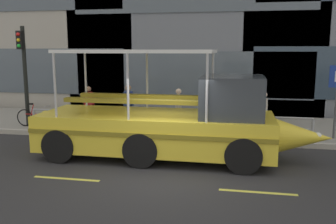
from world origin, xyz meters
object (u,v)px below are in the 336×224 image
at_px(traffic_light_pole, 24,66).
at_px(duck_tour_boat, 173,123).
at_px(leaned_bicycle, 36,118).
at_px(pedestrian_mid_right, 128,102).
at_px(pedestrian_near_stern, 89,101).
at_px(pedestrian_near_bow, 264,109).
at_px(pedestrian_mid_left, 179,105).

distance_m(traffic_light_pole, duck_tour_boat, 7.23).
bearing_deg(leaned_bicycle, pedestrian_mid_right, 9.35).
relative_size(traffic_light_pole, pedestrian_near_stern, 2.55).
xyz_separation_m(pedestrian_near_bow, pedestrian_near_stern, (-7.13, 0.77, -0.02)).
bearing_deg(traffic_light_pole, duck_tour_boat, -22.06).
relative_size(leaned_bicycle, pedestrian_near_bow, 1.09).
xyz_separation_m(traffic_light_pole, duck_tour_boat, (6.54, -2.65, -1.55)).
height_order(traffic_light_pole, pedestrian_mid_left, traffic_light_pole).
relative_size(duck_tour_boat, pedestrian_mid_left, 5.46).
relative_size(duck_tour_boat, pedestrian_near_bow, 5.51).
bearing_deg(leaned_bicycle, pedestrian_mid_left, 5.70).
xyz_separation_m(duck_tour_boat, pedestrian_near_bow, (2.86, 2.92, 0.08)).
relative_size(leaned_bicycle, pedestrian_near_stern, 1.11).
xyz_separation_m(traffic_light_pole, pedestrian_mid_right, (4.16, 0.58, -1.40)).
relative_size(pedestrian_mid_right, pedestrian_near_stern, 1.09).
height_order(traffic_light_pole, pedestrian_near_bow, traffic_light_pole).
bearing_deg(duck_tour_boat, pedestrian_mid_left, 96.09).
bearing_deg(pedestrian_mid_left, duck_tour_boat, -83.91).
distance_m(traffic_light_pole, pedestrian_near_bow, 9.52).
xyz_separation_m(pedestrian_mid_left, pedestrian_mid_right, (-2.04, 0.04, 0.06)).
distance_m(leaned_bicycle, duck_tour_boat, 6.66).
relative_size(traffic_light_pole, pedestrian_mid_left, 2.49).
bearing_deg(leaned_bicycle, pedestrian_near_bow, 1.96).
bearing_deg(duck_tour_boat, leaned_bicycle, 156.82).
bearing_deg(traffic_light_pole, pedestrian_mid_right, 7.92).
xyz_separation_m(duck_tour_boat, pedestrian_mid_left, (-0.34, 3.19, 0.09)).
bearing_deg(duck_tour_boat, traffic_light_pole, 157.94).
xyz_separation_m(pedestrian_mid_left, pedestrian_near_stern, (-3.93, 0.50, -0.02)).
bearing_deg(pedestrian_near_stern, pedestrian_mid_left, -7.32).
distance_m(leaned_bicycle, pedestrian_mid_right, 3.83).
relative_size(leaned_bicycle, duck_tour_boat, 0.20).
relative_size(pedestrian_near_bow, pedestrian_mid_left, 0.99).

